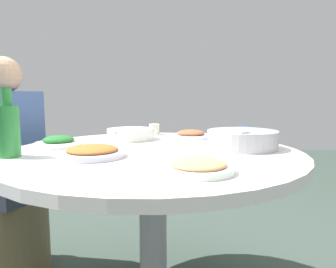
{
  "coord_description": "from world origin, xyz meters",
  "views": [
    {
      "loc": [
        1.27,
        -0.04,
        0.98
      ],
      "look_at": [
        -0.09,
        0.07,
        0.81
      ],
      "focal_mm": 32.98,
      "sensor_mm": 36.0,
      "label": 1
    }
  ],
  "objects_px": {
    "dish_greens": "(59,142)",
    "green_bottle": "(8,129)",
    "round_dining_table": "(153,173)",
    "dish_stirfry": "(191,135)",
    "tea_cup_far": "(243,133)",
    "diner_left": "(7,141)",
    "tea_cup_near": "(154,129)",
    "stool_for_diner_left": "(13,235)",
    "dish_tofu_braise": "(92,152)",
    "soup_bowl": "(131,134)",
    "dish_shrimp": "(198,167)",
    "rice_bowl": "(242,139)"
  },
  "relations": [
    {
      "from": "diner_left",
      "to": "stool_for_diner_left",
      "type": "bearing_deg",
      "value": 180.0
    },
    {
      "from": "rice_bowl",
      "to": "dish_shrimp",
      "type": "distance_m",
      "value": 0.48
    },
    {
      "from": "rice_bowl",
      "to": "green_bottle",
      "type": "height_order",
      "value": "green_bottle"
    },
    {
      "from": "dish_stirfry",
      "to": "diner_left",
      "type": "relative_size",
      "value": 0.29
    },
    {
      "from": "rice_bowl",
      "to": "dish_shrimp",
      "type": "xyz_separation_m",
      "value": [
        0.4,
        -0.26,
        -0.02
      ]
    },
    {
      "from": "dish_shrimp",
      "to": "dish_greens",
      "type": "bearing_deg",
      "value": -133.61
    },
    {
      "from": "tea_cup_near",
      "to": "stool_for_diner_left",
      "type": "height_order",
      "value": "tea_cup_near"
    },
    {
      "from": "soup_bowl",
      "to": "dish_stirfry",
      "type": "height_order",
      "value": "soup_bowl"
    },
    {
      "from": "green_bottle",
      "to": "stool_for_diner_left",
      "type": "relative_size",
      "value": 0.61
    },
    {
      "from": "dish_shrimp",
      "to": "tea_cup_far",
      "type": "bearing_deg",
      "value": 151.79
    },
    {
      "from": "rice_bowl",
      "to": "dish_greens",
      "type": "bearing_deg",
      "value": -97.99
    },
    {
      "from": "diner_left",
      "to": "dish_stirfry",
      "type": "bearing_deg",
      "value": 87.01
    },
    {
      "from": "rice_bowl",
      "to": "tea_cup_far",
      "type": "distance_m",
      "value": 0.26
    },
    {
      "from": "tea_cup_near",
      "to": "tea_cup_far",
      "type": "relative_size",
      "value": 0.89
    },
    {
      "from": "rice_bowl",
      "to": "dish_stirfry",
      "type": "height_order",
      "value": "rice_bowl"
    },
    {
      "from": "soup_bowl",
      "to": "stool_for_diner_left",
      "type": "xyz_separation_m",
      "value": [
        -0.09,
        -0.66,
        -0.57
      ]
    },
    {
      "from": "green_bottle",
      "to": "tea_cup_far",
      "type": "bearing_deg",
      "value": 109.82
    },
    {
      "from": "dish_tofu_braise",
      "to": "dish_stirfry",
      "type": "bearing_deg",
      "value": 137.74
    },
    {
      "from": "rice_bowl",
      "to": "diner_left",
      "type": "height_order",
      "value": "diner_left"
    },
    {
      "from": "soup_bowl",
      "to": "green_bottle",
      "type": "distance_m",
      "value": 0.61
    },
    {
      "from": "dish_stirfry",
      "to": "stool_for_diner_left",
      "type": "distance_m",
      "value": 1.13
    },
    {
      "from": "round_dining_table",
      "to": "tea_cup_far",
      "type": "height_order",
      "value": "tea_cup_far"
    },
    {
      "from": "round_dining_table",
      "to": "tea_cup_near",
      "type": "bearing_deg",
      "value": 177.28
    },
    {
      "from": "dish_stirfry",
      "to": "dish_tofu_braise",
      "type": "bearing_deg",
      "value": -42.26
    },
    {
      "from": "diner_left",
      "to": "soup_bowl",
      "type": "bearing_deg",
      "value": 82.02
    },
    {
      "from": "round_dining_table",
      "to": "tea_cup_near",
      "type": "relative_size",
      "value": 19.97
    },
    {
      "from": "round_dining_table",
      "to": "stool_for_diner_left",
      "type": "xyz_separation_m",
      "value": [
        -0.42,
        -0.76,
        -0.44
      ]
    },
    {
      "from": "tea_cup_far",
      "to": "dish_greens",
      "type": "bearing_deg",
      "value": -81.77
    },
    {
      "from": "dish_greens",
      "to": "tea_cup_far",
      "type": "bearing_deg",
      "value": 98.23
    },
    {
      "from": "soup_bowl",
      "to": "green_bottle",
      "type": "relative_size",
      "value": 0.95
    },
    {
      "from": "round_dining_table",
      "to": "dish_shrimp",
      "type": "height_order",
      "value": "dish_shrimp"
    },
    {
      "from": "round_dining_table",
      "to": "dish_tofu_braise",
      "type": "height_order",
      "value": "dish_tofu_braise"
    },
    {
      "from": "dish_stirfry",
      "to": "stool_for_diner_left",
      "type": "height_order",
      "value": "dish_stirfry"
    },
    {
      "from": "dish_tofu_braise",
      "to": "diner_left",
      "type": "xyz_separation_m",
      "value": [
        -0.54,
        -0.54,
        -0.03
      ]
    },
    {
      "from": "dish_greens",
      "to": "green_bottle",
      "type": "distance_m",
      "value": 0.27
    },
    {
      "from": "rice_bowl",
      "to": "dish_tofu_braise",
      "type": "bearing_deg",
      "value": -76.91
    },
    {
      "from": "green_bottle",
      "to": "round_dining_table",
      "type": "bearing_deg",
      "value": 100.34
    },
    {
      "from": "dish_stirfry",
      "to": "green_bottle",
      "type": "height_order",
      "value": "green_bottle"
    },
    {
      "from": "green_bottle",
      "to": "diner_left",
      "type": "xyz_separation_m",
      "value": [
        -0.52,
        -0.23,
        -0.12
      ]
    },
    {
      "from": "dish_tofu_braise",
      "to": "stool_for_diner_left",
      "type": "bearing_deg",
      "value": -135.23
    },
    {
      "from": "tea_cup_far",
      "to": "dish_stirfry",
      "type": "bearing_deg",
      "value": -112.22
    },
    {
      "from": "round_dining_table",
      "to": "diner_left",
      "type": "height_order",
      "value": "diner_left"
    },
    {
      "from": "soup_bowl",
      "to": "dish_greens",
      "type": "xyz_separation_m",
      "value": [
        0.19,
        -0.32,
        -0.01
      ]
    },
    {
      "from": "dish_greens",
      "to": "diner_left",
      "type": "height_order",
      "value": "diner_left"
    },
    {
      "from": "dish_shrimp",
      "to": "dish_tofu_braise",
      "type": "distance_m",
      "value": 0.44
    },
    {
      "from": "diner_left",
      "to": "dish_greens",
      "type": "bearing_deg",
      "value": 50.55
    },
    {
      "from": "dish_stirfry",
      "to": "dish_shrimp",
      "type": "bearing_deg",
      "value": -7.0
    },
    {
      "from": "round_dining_table",
      "to": "green_bottle",
      "type": "height_order",
      "value": "green_bottle"
    },
    {
      "from": "rice_bowl",
      "to": "dish_shrimp",
      "type": "relative_size",
      "value": 1.39
    },
    {
      "from": "round_dining_table",
      "to": "dish_stirfry",
      "type": "distance_m",
      "value": 0.44
    }
  ]
}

